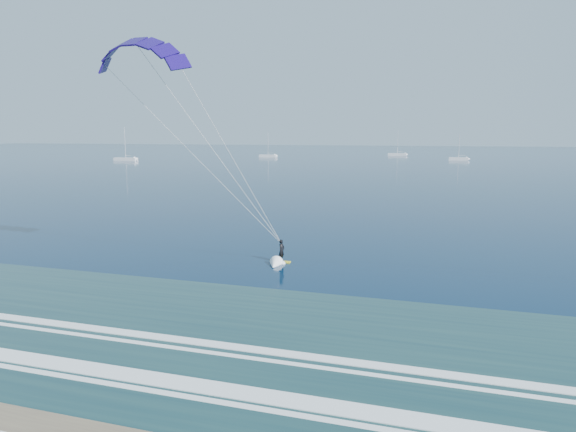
% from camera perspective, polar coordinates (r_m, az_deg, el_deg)
% --- Properties ---
extents(kitesurfer_rig, '(14.43, 7.96, 18.00)m').
position_cam_1_polar(kitesurfer_rig, '(38.91, -8.59, 7.61)').
color(kitesurfer_rig, yellow).
rests_on(kitesurfer_rig, ground).
extents(sailboat_0, '(9.51, 2.40, 12.82)m').
position_cam_1_polar(sailboat_0, '(208.36, -17.58, 6.06)').
color(sailboat_0, silver).
rests_on(sailboat_0, ground).
extents(sailboat_1, '(7.81, 2.40, 10.85)m').
position_cam_1_polar(sailboat_1, '(227.90, -2.23, 6.70)').
color(sailboat_1, silver).
rests_on(sailboat_1, ground).
extents(sailboat_2, '(8.59, 2.40, 11.60)m').
position_cam_1_polar(sailboat_2, '(250.32, 12.06, 6.72)').
color(sailboat_2, silver).
rests_on(sailboat_2, ground).
extents(sailboat_3, '(7.23, 2.40, 10.23)m').
position_cam_1_polar(sailboat_3, '(211.55, 18.41, 6.06)').
color(sailboat_3, silver).
rests_on(sailboat_3, ground).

